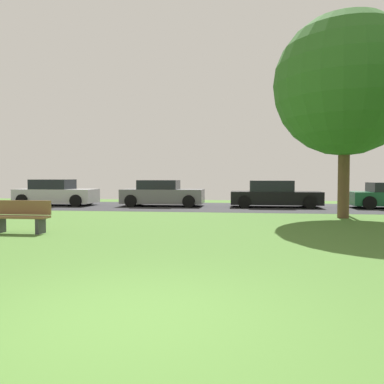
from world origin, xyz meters
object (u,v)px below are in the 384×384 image
(parked_car_silver, at_px, (56,193))
(street_lamp_post, at_px, (348,160))
(parked_car_grey, at_px, (162,194))
(oak_tree_left, at_px, (345,85))
(park_bench, at_px, (21,216))
(parked_car_black, at_px, (274,195))

(parked_car_silver, distance_m, street_lamp_post, 15.05)
(parked_car_grey, bearing_deg, parked_car_silver, -177.88)
(parked_car_silver, distance_m, parked_car_grey, 5.96)
(oak_tree_left, distance_m, parked_car_silver, 15.49)
(parked_car_silver, height_order, street_lamp_post, street_lamp_post)
(parked_car_grey, xyz_separation_m, street_lamp_post, (8.51, -4.04, 1.60))
(parked_car_silver, relative_size, parked_car_grey, 0.99)
(parked_car_grey, distance_m, street_lamp_post, 9.56)
(parked_car_silver, bearing_deg, oak_tree_left, -18.80)
(parked_car_silver, distance_m, park_bench, 10.91)
(parked_car_silver, xyz_separation_m, street_lamp_post, (14.47, -3.82, 1.59))
(parked_car_black, relative_size, street_lamp_post, 1.02)
(parked_car_grey, relative_size, park_bench, 2.73)
(oak_tree_left, height_order, parked_car_grey, oak_tree_left)
(oak_tree_left, height_order, street_lamp_post, oak_tree_left)
(street_lamp_post, bearing_deg, park_bench, -148.71)
(parked_car_silver, height_order, parked_car_grey, parked_car_silver)
(park_bench, height_order, street_lamp_post, street_lamp_post)
(oak_tree_left, xyz_separation_m, parked_car_silver, (-14.07, 4.79, -4.36))
(parked_car_black, distance_m, park_bench, 12.92)
(parked_car_black, bearing_deg, oak_tree_left, -66.73)
(parked_car_black, bearing_deg, parked_car_silver, -178.70)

